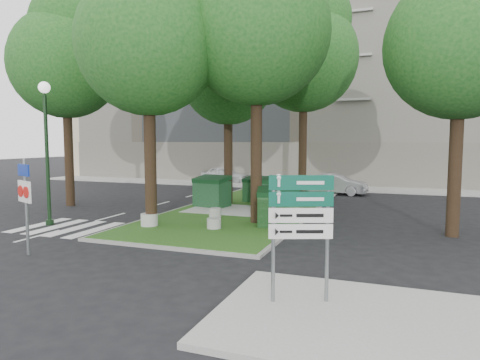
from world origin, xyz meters
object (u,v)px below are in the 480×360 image
at_px(tree_street_left, 67,53).
at_px(directional_sign, 301,218).
at_px(tree_median_near_left, 151,30).
at_px(tree_median_near_right, 259,16).
at_px(car_white, 225,175).
at_px(tree_street_right, 464,30).
at_px(tree_median_far, 306,47).
at_px(car_silver, 335,184).
at_px(dumpster_d, 278,207).
at_px(bollard_mid, 215,213).
at_px(litter_bin, 297,191).
at_px(bollard_left, 149,220).
at_px(traffic_sign_pole, 26,193).
at_px(street_lamp, 46,136).
at_px(dumpster_b, 258,189).
at_px(tree_median_mid, 230,67).
at_px(dumpster_c, 280,193).
at_px(bollard_right, 214,223).
at_px(dumpster_a, 212,192).

relative_size(tree_street_left, directional_sign, 4.36).
height_order(tree_median_near_left, tree_median_near_right, tree_median_near_right).
bearing_deg(directional_sign, car_white, 94.86).
relative_size(tree_street_right, directional_sign, 3.99).
bearing_deg(tree_street_right, tree_median_far, 134.17).
bearing_deg(tree_median_far, car_silver, 70.60).
distance_m(dumpster_d, car_silver, 11.36).
bearing_deg(car_white, tree_street_right, -130.30).
xyz_separation_m(tree_median_far, bollard_mid, (-2.27, -7.06, -8.02)).
bearing_deg(litter_bin, tree_median_far, -10.97).
xyz_separation_m(tree_median_near_right, tree_street_right, (7.00, 0.50, -1.00)).
bearing_deg(bollard_left, litter_bin, 70.68).
bearing_deg(tree_median_far, traffic_sign_pole, -109.94).
distance_m(tree_street_left, street_lamp, 6.58).
relative_size(tree_median_far, car_white, 3.08).
relative_size(litter_bin, car_silver, 0.20).
xyz_separation_m(directional_sign, car_white, (-10.96, 22.58, -1.14)).
relative_size(tree_street_right, litter_bin, 12.90).
bearing_deg(dumpster_b, tree_street_right, -18.76).
xyz_separation_m(bollard_left, street_lamp, (-4.13, -0.70, 3.16)).
relative_size(bollard_mid, traffic_sign_pole, 0.18).
distance_m(tree_median_mid, dumpster_b, 6.40).
distance_m(tree_median_mid, tree_street_left, 8.11).
distance_m(dumpster_c, traffic_sign_pole, 11.50).
distance_m(tree_median_near_left, tree_street_left, 7.83).
bearing_deg(bollard_mid, bollard_left, -121.59).
height_order(tree_median_near_right, car_white, tree_median_near_right).
distance_m(dumpster_d, bollard_right, 2.50).
bearing_deg(car_white, bollard_left, -162.54).
bearing_deg(litter_bin, dumpster_c, -89.23).
xyz_separation_m(dumpster_a, car_white, (-4.22, 11.89, -0.19)).
height_order(dumpster_d, directional_sign, directional_sign).
xyz_separation_m(tree_street_left, directional_sign, (13.84, -9.14, -5.85)).
xyz_separation_m(dumpster_a, car_silver, (4.80, 7.89, -0.20)).
distance_m(tree_median_near_right, directional_sign, 10.39).
distance_m(dumpster_b, bollard_right, 7.15).
bearing_deg(tree_median_near_left, dumpster_a, 88.73).
bearing_deg(traffic_sign_pole, bollard_right, 74.58).
height_order(bollard_mid, litter_bin, litter_bin).
relative_size(street_lamp, traffic_sign_pole, 1.98).
xyz_separation_m(tree_median_far, dumpster_c, (-0.39, -3.62, -7.48)).
bearing_deg(bollard_mid, directional_sign, -56.21).
bearing_deg(dumpster_b, tree_street_left, -145.61).
bearing_deg(tree_median_far, car_white, 136.40).
relative_size(tree_street_right, bollard_right, 19.41).
bearing_deg(tree_median_near_left, dumpster_d, 19.83).
bearing_deg(tree_median_near_right, bollard_right, -123.95).
relative_size(tree_median_mid, dumpster_a, 5.47).
bearing_deg(litter_bin, bollard_mid, -104.35).
xyz_separation_m(street_lamp, car_white, (0.16, 17.76, -2.84)).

